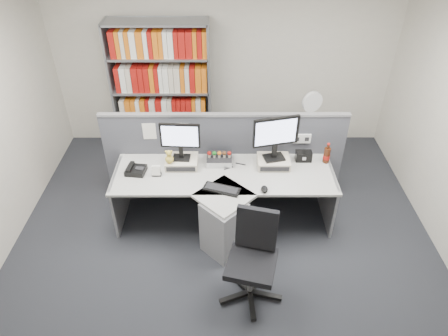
{
  "coord_description": "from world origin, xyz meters",
  "views": [
    {
      "loc": [
        -0.01,
        -2.99,
        3.61
      ],
      "look_at": [
        0.0,
        0.65,
        0.92
      ],
      "focal_mm": 32.65,
      "sensor_mm": 36.0,
      "label": 1
    }
  ],
  "objects_px": {
    "keyboard": "(222,189)",
    "cola_bottle": "(327,155)",
    "speaker": "(303,156)",
    "office_chair": "(253,255)",
    "mouse": "(264,189)",
    "desk": "(224,203)",
    "desktop_pc": "(219,159)",
    "monitor_right": "(276,135)",
    "desk_fan": "(312,104)",
    "filing_cabinet": "(306,145)",
    "desk_phone": "(135,170)",
    "monitor_left": "(180,138)",
    "desk_calendar": "(156,171)",
    "shelving_unit": "(162,92)"
  },
  "relations": [
    {
      "from": "desk_phone",
      "to": "desk_fan",
      "type": "height_order",
      "value": "desk_fan"
    },
    {
      "from": "desk_calendar",
      "to": "speaker",
      "type": "xyz_separation_m",
      "value": [
        1.75,
        0.29,
        0.01
      ]
    },
    {
      "from": "speaker",
      "to": "desk",
      "type": "bearing_deg",
      "value": -153.56
    },
    {
      "from": "filing_cabinet",
      "to": "monitor_left",
      "type": "bearing_deg",
      "value": -149.21
    },
    {
      "from": "desk_fan",
      "to": "office_chair",
      "type": "relative_size",
      "value": 0.5
    },
    {
      "from": "desk",
      "to": "mouse",
      "type": "relative_size",
      "value": 21.18
    },
    {
      "from": "desk",
      "to": "mouse",
      "type": "xyz_separation_m",
      "value": [
        0.45,
        -0.1,
        0.29
      ]
    },
    {
      "from": "mouse",
      "to": "shelving_unit",
      "type": "xyz_separation_m",
      "value": [
        -1.35,
        1.95,
        0.23
      ]
    },
    {
      "from": "desktop_pc",
      "to": "filing_cabinet",
      "type": "bearing_deg",
      "value": 37.06
    },
    {
      "from": "keyboard",
      "to": "speaker",
      "type": "xyz_separation_m",
      "value": [
        0.99,
        0.57,
        0.05
      ]
    },
    {
      "from": "desk",
      "to": "desk_phone",
      "type": "distance_m",
      "value": 1.11
    },
    {
      "from": "mouse",
      "to": "desk_fan",
      "type": "bearing_deg",
      "value": 63.38
    },
    {
      "from": "mouse",
      "to": "office_chair",
      "type": "bearing_deg",
      "value": -102.01
    },
    {
      "from": "desktop_pc",
      "to": "cola_bottle",
      "type": "distance_m",
      "value": 1.3
    },
    {
      "from": "cola_bottle",
      "to": "office_chair",
      "type": "xyz_separation_m",
      "value": [
        -0.95,
        -1.31,
        -0.29
      ]
    },
    {
      "from": "shelving_unit",
      "to": "desk_fan",
      "type": "bearing_deg",
      "value": -12.07
    },
    {
      "from": "cola_bottle",
      "to": "keyboard",
      "type": "bearing_deg",
      "value": -157.06
    },
    {
      "from": "desktop_pc",
      "to": "mouse",
      "type": "relative_size",
      "value": 2.46
    },
    {
      "from": "desk_phone",
      "to": "desk_fan",
      "type": "distance_m",
      "value": 2.53
    },
    {
      "from": "desktop_pc",
      "to": "desk_phone",
      "type": "xyz_separation_m",
      "value": [
        -0.98,
        -0.21,
        -0.0
      ]
    },
    {
      "from": "desk_calendar",
      "to": "cola_bottle",
      "type": "relative_size",
      "value": 0.49
    },
    {
      "from": "shelving_unit",
      "to": "mouse",
      "type": "bearing_deg",
      "value": -55.35
    },
    {
      "from": "desk",
      "to": "desk_fan",
      "type": "xyz_separation_m",
      "value": [
        1.2,
        1.4,
        0.55
      ]
    },
    {
      "from": "desk",
      "to": "monitor_right",
      "type": "distance_m",
      "value": 0.99
    },
    {
      "from": "desk",
      "to": "speaker",
      "type": "xyz_separation_m",
      "value": [
        0.97,
        0.48,
        0.33
      ]
    },
    {
      "from": "desktop_pc",
      "to": "keyboard",
      "type": "bearing_deg",
      "value": -86.82
    },
    {
      "from": "desktop_pc",
      "to": "cola_bottle",
      "type": "height_order",
      "value": "cola_bottle"
    },
    {
      "from": "keyboard",
      "to": "desk_phone",
      "type": "relative_size",
      "value": 1.77
    },
    {
      "from": "monitor_right",
      "to": "desk_phone",
      "type": "bearing_deg",
      "value": -174.97
    },
    {
      "from": "monitor_left",
      "to": "speaker",
      "type": "relative_size",
      "value": 2.43
    },
    {
      "from": "desktop_pc",
      "to": "desk_calendar",
      "type": "distance_m",
      "value": 0.77
    },
    {
      "from": "desk",
      "to": "shelving_unit",
      "type": "height_order",
      "value": "shelving_unit"
    },
    {
      "from": "monitor_left",
      "to": "desk_fan",
      "type": "bearing_deg",
      "value": 30.78
    },
    {
      "from": "speaker",
      "to": "office_chair",
      "type": "relative_size",
      "value": 0.2
    },
    {
      "from": "desk_phone",
      "to": "filing_cabinet",
      "type": "relative_size",
      "value": 0.35
    },
    {
      "from": "monitor_left",
      "to": "desk_fan",
      "type": "relative_size",
      "value": 0.95
    },
    {
      "from": "desk",
      "to": "office_chair",
      "type": "distance_m",
      "value": 0.91
    },
    {
      "from": "mouse",
      "to": "cola_bottle",
      "type": "xyz_separation_m",
      "value": [
        0.79,
        0.55,
        0.08
      ]
    },
    {
      "from": "desk",
      "to": "monitor_right",
      "type": "relative_size",
      "value": 4.72
    },
    {
      "from": "speaker",
      "to": "desk_fan",
      "type": "xyz_separation_m",
      "value": [
        0.23,
        0.92,
        0.23
      ]
    },
    {
      "from": "mouse",
      "to": "shelving_unit",
      "type": "relative_size",
      "value": 0.06
    },
    {
      "from": "desktop_pc",
      "to": "cola_bottle",
      "type": "xyz_separation_m",
      "value": [
        1.29,
        -0.0,
        0.06
      ]
    },
    {
      "from": "mouse",
      "to": "desktop_pc",
      "type": "bearing_deg",
      "value": 132.36
    },
    {
      "from": "filing_cabinet",
      "to": "office_chair",
      "type": "distance_m",
      "value": 2.44
    },
    {
      "from": "filing_cabinet",
      "to": "keyboard",
      "type": "bearing_deg",
      "value": -129.51
    },
    {
      "from": "monitor_left",
      "to": "speaker",
      "type": "height_order",
      "value": "monitor_left"
    },
    {
      "from": "mouse",
      "to": "cola_bottle",
      "type": "height_order",
      "value": "cola_bottle"
    },
    {
      "from": "desk_fan",
      "to": "monitor_right",
      "type": "bearing_deg",
      "value": -120.82
    },
    {
      "from": "keyboard",
      "to": "cola_bottle",
      "type": "xyz_separation_m",
      "value": [
        1.26,
        0.54,
        0.09
      ]
    },
    {
      "from": "keyboard",
      "to": "office_chair",
      "type": "xyz_separation_m",
      "value": [
        0.31,
        -0.77,
        -0.21
      ]
    }
  ]
}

